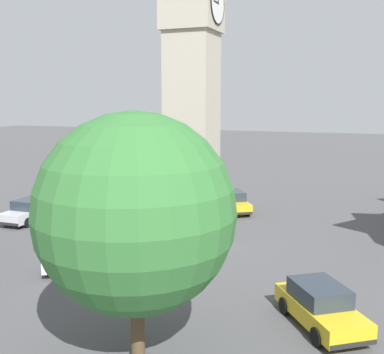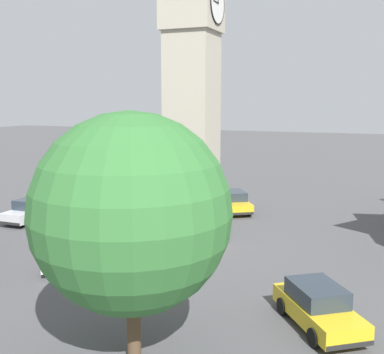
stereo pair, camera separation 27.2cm
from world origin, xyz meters
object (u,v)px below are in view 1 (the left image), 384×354
car_silver_kerb (320,306)px  pedestrian (161,211)px  clock_tower (192,24)px  car_blue_kerb (148,193)px  car_red_corner (232,202)px  tree (135,213)px  car_white_side (86,255)px  car_black_far (30,211)px

car_silver_kerb → pedestrian: pedestrian is taller
clock_tower → pedestrian: 11.93m
clock_tower → car_blue_kerb: bearing=-141.8°
car_red_corner → tree: tree is taller
car_silver_kerb → clock_tower: bearing=-131.8°
car_white_side → car_blue_kerb: bearing=-164.4°
car_black_far → clock_tower: bearing=84.1°
car_blue_kerb → pedestrian: pedestrian is taller
car_white_side → pedestrian: bearing=-179.1°
car_silver_kerb → car_red_corner: bearing=-153.1°
car_red_corner → car_white_side: same height
car_red_corner → pedestrian: 6.29m
car_black_far → tree: 19.53m
clock_tower → car_silver_kerb: (6.78, 7.59, -11.10)m
clock_tower → car_black_far: size_ratio=4.87×
car_white_side → tree: bearing=44.8°
car_black_far → car_red_corner: bearing=123.1°
car_silver_kerb → car_white_side: same height
car_white_side → car_silver_kerb: bearing=81.3°
car_black_far → pedestrian: (-2.23, 8.61, 0.25)m
tree → car_black_far: bearing=-130.0°
car_silver_kerb → car_red_corner: size_ratio=0.99×
car_blue_kerb → car_white_side: size_ratio=0.98×
car_white_side → pedestrian: (-8.60, -0.14, 0.25)m
car_black_far → pedestrian: size_ratio=2.46×
car_white_side → tree: 9.24m
car_silver_kerb → car_red_corner: (-15.72, -7.97, 0.00)m
car_silver_kerb → pedestrian: 15.13m
car_red_corner → pedestrian: pedestrian is taller
pedestrian → tree: size_ratio=0.22×
clock_tower → car_silver_kerb: clock_tower is taller
car_red_corner → car_black_far: size_ratio=1.05×
clock_tower → car_blue_kerb: 16.36m
clock_tower → car_black_far: clock_tower is taller
pedestrian → tree: 16.16m
car_silver_kerb → pedestrian: (-10.27, -11.10, 0.25)m
car_red_corner → car_white_side: (14.05, -3.00, 0.00)m
car_silver_kerb → car_black_far: (-8.05, -19.71, 0.00)m
car_silver_kerb → tree: 7.69m
car_silver_kerb → car_black_far: bearing=-112.2°
clock_tower → car_blue_kerb: size_ratio=4.82×
car_white_side → clock_tower: bearing=146.6°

